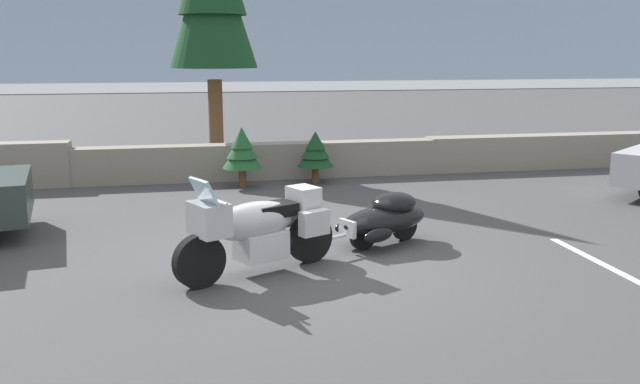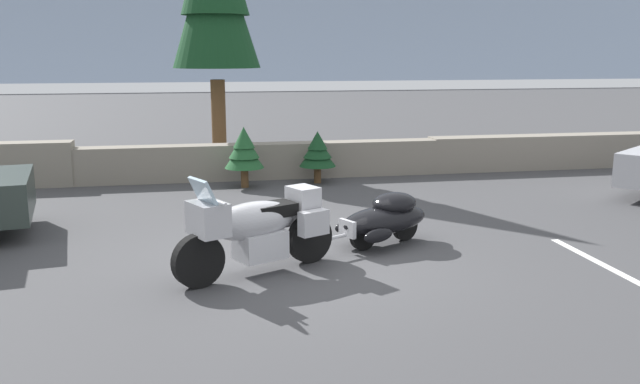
% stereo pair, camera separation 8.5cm
% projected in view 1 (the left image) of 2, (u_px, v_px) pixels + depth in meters
% --- Properties ---
extents(ground_plane, '(80.00, 80.00, 0.00)m').
position_uv_depth(ground_plane, '(309.00, 260.00, 9.15)').
color(ground_plane, '#424244').
extents(stone_guard_wall, '(24.00, 0.62, 0.94)m').
position_uv_depth(stone_guard_wall, '(257.00, 160.00, 14.96)').
color(stone_guard_wall, gray).
rests_on(stone_guard_wall, ground).
extents(distant_ridgeline, '(240.00, 80.00, 16.00)m').
position_uv_depth(distant_ridgeline, '(193.00, 16.00, 99.82)').
color(distant_ridgeline, '#8C9EB7').
rests_on(distant_ridgeline, ground).
extents(touring_motorcycle, '(2.13, 1.34, 1.33)m').
position_uv_depth(touring_motorcycle, '(257.00, 227.00, 8.44)').
color(touring_motorcycle, black).
rests_on(touring_motorcycle, ground).
extents(car_shaped_trailer, '(2.13, 1.30, 0.76)m').
position_uv_depth(car_shaped_trailer, '(385.00, 217.00, 9.81)').
color(car_shaped_trailer, black).
rests_on(car_shaped_trailer, ground).
extents(pine_sapling_near, '(0.79, 0.79, 1.13)m').
position_uv_depth(pine_sapling_near, '(315.00, 151.00, 14.40)').
color(pine_sapling_near, brown).
rests_on(pine_sapling_near, ground).
extents(pine_sapling_farther, '(0.82, 0.82, 1.27)m').
position_uv_depth(pine_sapling_farther, '(242.00, 150.00, 13.90)').
color(pine_sapling_farther, brown).
rests_on(pine_sapling_farther, ground).
extents(parking_stripe_marker, '(0.12, 3.60, 0.01)m').
position_uv_depth(parking_stripe_marker, '(629.00, 277.00, 8.44)').
color(parking_stripe_marker, silver).
rests_on(parking_stripe_marker, ground).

